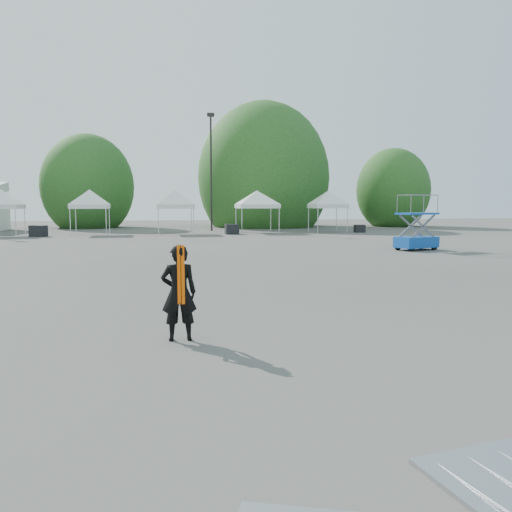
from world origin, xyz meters
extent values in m
plane|color=#474442|center=(0.00, 0.00, 0.00)|extent=(120.00, 120.00, 0.00)
cylinder|color=black|center=(3.00, 32.00, 4.75)|extent=(0.16, 0.16, 9.50)
cube|color=black|center=(3.00, 32.00, 9.65)|extent=(0.60, 0.25, 0.30)
cylinder|color=#382314|center=(-8.00, 40.00, 1.14)|extent=(0.36, 0.36, 2.27)
ellipsoid|color=#204F1A|center=(-8.00, 40.00, 3.94)|extent=(4.16, 4.16, 4.78)
cylinder|color=#382314|center=(9.00, 39.00, 1.40)|extent=(0.36, 0.36, 2.80)
ellipsoid|color=#204F1A|center=(9.00, 39.00, 4.85)|extent=(5.12, 5.12, 5.89)
cylinder|color=#382314|center=(22.00, 37.00, 1.05)|extent=(0.36, 0.36, 2.10)
ellipsoid|color=#204F1A|center=(22.00, 37.00, 3.64)|extent=(3.84, 3.84, 4.42)
cylinder|color=silver|center=(-11.17, 26.83, 1.00)|extent=(0.06, 0.06, 2.00)
cylinder|color=silver|center=(-11.17, 29.31, 1.00)|extent=(0.06, 0.06, 2.00)
cube|color=white|center=(-12.41, 28.07, 2.08)|extent=(2.68, 2.68, 0.30)
pyramid|color=white|center=(-12.41, 28.07, 3.33)|extent=(3.80, 3.80, 1.10)
cylinder|color=silver|center=(-7.60, 26.98, 1.00)|extent=(0.06, 0.06, 2.00)
cylinder|color=silver|center=(-5.13, 26.98, 1.00)|extent=(0.06, 0.06, 2.00)
cylinder|color=silver|center=(-7.60, 29.44, 1.00)|extent=(0.06, 0.06, 2.00)
cylinder|color=silver|center=(-5.13, 29.44, 1.00)|extent=(0.06, 0.06, 2.00)
cube|color=white|center=(-6.37, 28.21, 2.08)|extent=(2.66, 2.66, 0.30)
pyramid|color=white|center=(-6.37, 28.21, 3.33)|extent=(3.76, 3.76, 1.10)
cylinder|color=silver|center=(-1.44, 26.63, 1.00)|extent=(0.06, 0.06, 2.00)
cylinder|color=silver|center=(1.11, 26.63, 1.00)|extent=(0.06, 0.06, 2.00)
cylinder|color=silver|center=(-1.44, 29.18, 1.00)|extent=(0.06, 0.06, 2.00)
cylinder|color=silver|center=(1.11, 29.18, 1.00)|extent=(0.06, 0.06, 2.00)
cube|color=white|center=(-0.17, 27.91, 2.08)|extent=(2.75, 2.75, 0.30)
pyramid|color=white|center=(-0.17, 27.91, 3.33)|extent=(3.89, 3.89, 1.10)
cylinder|color=silver|center=(4.81, 27.23, 1.00)|extent=(0.06, 0.06, 2.00)
cylinder|color=silver|center=(7.74, 27.23, 1.00)|extent=(0.06, 0.06, 2.00)
cylinder|color=silver|center=(4.81, 30.16, 1.00)|extent=(0.06, 0.06, 2.00)
cylinder|color=silver|center=(7.74, 30.16, 1.00)|extent=(0.06, 0.06, 2.00)
cube|color=white|center=(6.27, 28.69, 2.08)|extent=(3.13, 3.13, 0.30)
pyramid|color=white|center=(6.27, 28.69, 3.33)|extent=(4.43, 4.43, 1.10)
cylinder|color=silver|center=(10.83, 27.12, 1.00)|extent=(0.06, 0.06, 2.00)
cylinder|color=silver|center=(13.28, 27.12, 1.00)|extent=(0.06, 0.06, 2.00)
cylinder|color=silver|center=(10.83, 29.57, 1.00)|extent=(0.06, 0.06, 2.00)
cylinder|color=silver|center=(13.28, 29.57, 1.00)|extent=(0.06, 0.06, 2.00)
cube|color=white|center=(12.05, 28.34, 2.08)|extent=(2.65, 2.65, 0.30)
pyramid|color=white|center=(12.05, 28.34, 3.33)|extent=(3.75, 3.75, 1.10)
imported|color=black|center=(-1.16, -2.03, 0.81)|extent=(0.59, 0.39, 1.62)
cube|color=#FF5805|center=(-1.16, -2.20, 1.13)|extent=(0.13, 0.02, 0.97)
cube|color=#0B3497|center=(11.09, 12.33, 0.40)|extent=(2.34, 1.68, 0.53)
cube|color=#0B3497|center=(11.09, 12.33, 1.81)|extent=(2.24, 1.61, 0.09)
cylinder|color=black|center=(10.48, 11.66, 0.16)|extent=(0.34, 0.23, 0.32)
cylinder|color=black|center=(11.99, 12.17, 0.16)|extent=(0.34, 0.23, 0.32)
cylinder|color=black|center=(10.20, 12.49, 0.16)|extent=(0.34, 0.23, 0.32)
cylinder|color=black|center=(11.70, 13.00, 0.16)|extent=(0.34, 0.23, 0.32)
cube|color=black|center=(-9.69, 26.70, 0.39)|extent=(1.21, 1.08, 0.78)
cube|color=black|center=(3.99, 26.88, 0.38)|extent=(1.02, 0.82, 0.76)
cube|color=black|center=(14.38, 27.26, 0.30)|extent=(0.79, 0.62, 0.61)
camera|label=1|loc=(-1.48, -10.34, 2.29)|focal=35.00mm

